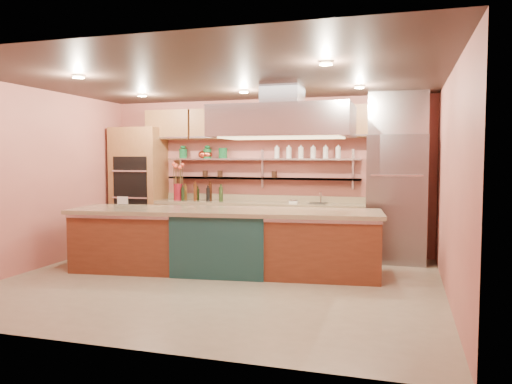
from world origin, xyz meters
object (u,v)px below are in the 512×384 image
(copper_kettle, at_px, (203,155))
(green_canister, at_px, (223,153))
(refrigerator, at_px, (397,199))
(island, at_px, (224,241))
(kitchen_scale, at_px, (294,201))
(flower_vase, at_px, (178,192))

(copper_kettle, relative_size, green_canister, 0.93)
(refrigerator, distance_m, green_canister, 3.24)
(island, height_order, green_canister, green_canister)
(green_canister, bearing_deg, kitchen_scale, -8.95)
(flower_vase, relative_size, copper_kettle, 1.73)
(flower_vase, relative_size, kitchen_scale, 2.11)
(copper_kettle, distance_m, green_canister, 0.40)
(kitchen_scale, relative_size, copper_kettle, 0.82)
(refrigerator, height_order, copper_kettle, refrigerator)
(green_canister, bearing_deg, copper_kettle, 180.00)
(copper_kettle, bearing_deg, island, -58.87)
(kitchen_scale, bearing_deg, refrigerator, 14.29)
(kitchen_scale, distance_m, copper_kettle, 1.99)
(flower_vase, xyz_separation_m, kitchen_scale, (2.21, 0.00, -0.11))
(island, distance_m, flower_vase, 2.22)
(flower_vase, bearing_deg, kitchen_scale, 0.00)
(refrigerator, relative_size, island, 0.46)
(refrigerator, bearing_deg, copper_kettle, 176.29)
(kitchen_scale, bearing_deg, green_canister, -174.33)
(refrigerator, height_order, green_canister, refrigerator)
(refrigerator, bearing_deg, island, -148.31)
(flower_vase, bearing_deg, refrigerator, -0.14)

